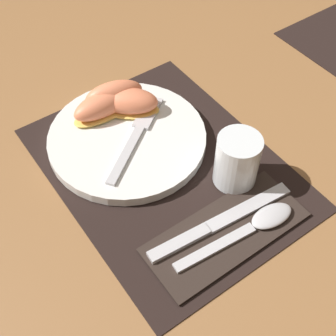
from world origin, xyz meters
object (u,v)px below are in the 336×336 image
(juice_glass, at_px, (237,163))
(citrus_wedge_2, at_px, (107,103))
(spoon, at_px, (257,224))
(citrus_wedge_0, at_px, (128,102))
(citrus_wedge_1, at_px, (115,96))
(fork, at_px, (138,131))
(plate, at_px, (127,139))
(knife, at_px, (218,223))

(juice_glass, xyz_separation_m, citrus_wedge_2, (-0.22, -0.09, -0.00))
(spoon, height_order, citrus_wedge_0, citrus_wedge_0)
(citrus_wedge_1, bearing_deg, fork, -2.87)
(spoon, xyz_separation_m, citrus_wedge_0, (-0.28, -0.03, 0.02))
(juice_glass, height_order, citrus_wedge_1, juice_glass)
(plate, relative_size, juice_glass, 3.00)
(citrus_wedge_0, distance_m, citrus_wedge_1, 0.02)
(juice_glass, distance_m, fork, 0.16)
(knife, height_order, citrus_wedge_1, citrus_wedge_1)
(knife, distance_m, citrus_wedge_2, 0.27)
(spoon, distance_m, citrus_wedge_2, 0.30)
(plate, relative_size, spoon, 1.32)
(knife, relative_size, citrus_wedge_0, 2.03)
(knife, xyz_separation_m, citrus_wedge_1, (-0.27, 0.00, 0.03))
(fork, xyz_separation_m, citrus_wedge_0, (-0.05, 0.01, 0.01))
(fork, height_order, citrus_wedge_2, citrus_wedge_2)
(spoon, height_order, fork, fork)
(spoon, relative_size, fork, 1.13)
(knife, xyz_separation_m, citrus_wedge_0, (-0.25, 0.01, 0.03))
(knife, height_order, citrus_wedge_0, citrus_wedge_0)
(citrus_wedge_2, bearing_deg, citrus_wedge_1, 103.11)
(knife, xyz_separation_m, spoon, (0.03, 0.04, 0.00))
(knife, bearing_deg, juice_glass, 124.56)
(juice_glass, distance_m, citrus_wedge_1, 0.23)
(knife, distance_m, spoon, 0.05)
(plate, distance_m, citrus_wedge_2, 0.07)
(plate, distance_m, juice_glass, 0.18)
(fork, bearing_deg, juice_glass, 25.89)
(citrus_wedge_1, height_order, citrus_wedge_2, citrus_wedge_1)
(plate, height_order, citrus_wedge_2, citrus_wedge_2)
(spoon, bearing_deg, juice_glass, 159.68)
(citrus_wedge_0, bearing_deg, citrus_wedge_2, -119.61)
(fork, bearing_deg, plate, -107.46)
(plate, bearing_deg, citrus_wedge_0, 145.31)
(juice_glass, bearing_deg, citrus_wedge_0, -164.17)
(plate, height_order, juice_glass, juice_glass)
(plate, distance_m, citrus_wedge_1, 0.08)
(knife, bearing_deg, citrus_wedge_1, 179.27)
(spoon, xyz_separation_m, citrus_wedge_2, (-0.30, -0.05, 0.03))
(juice_glass, relative_size, citrus_wedge_0, 0.74)
(juice_glass, bearing_deg, knife, -55.44)
(plate, xyz_separation_m, juice_glass, (0.15, 0.09, 0.03))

